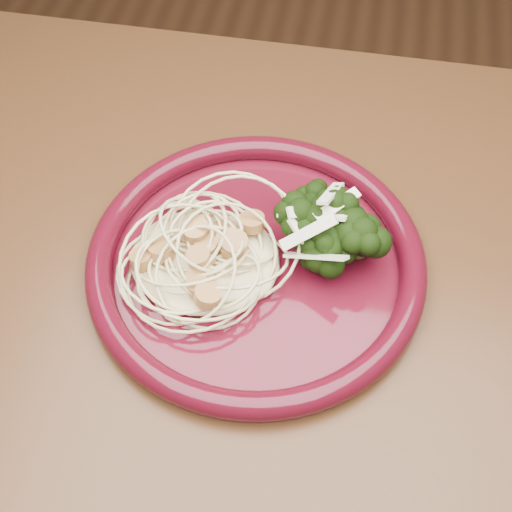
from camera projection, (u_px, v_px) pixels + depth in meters
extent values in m
cube|color=#472814|center=(308.00, 363.00, 0.61)|extent=(1.20, 0.80, 0.04)
cylinder|color=#440A16|center=(256.00, 267.00, 0.64)|extent=(0.34, 0.34, 0.01)
torus|color=#440613|center=(256.00, 260.00, 0.64)|extent=(0.35, 0.35, 0.02)
ellipsoid|color=beige|center=(204.00, 254.00, 0.63)|extent=(0.15, 0.14, 0.03)
ellipsoid|color=black|center=(320.00, 248.00, 0.62)|extent=(0.12, 0.17, 0.05)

